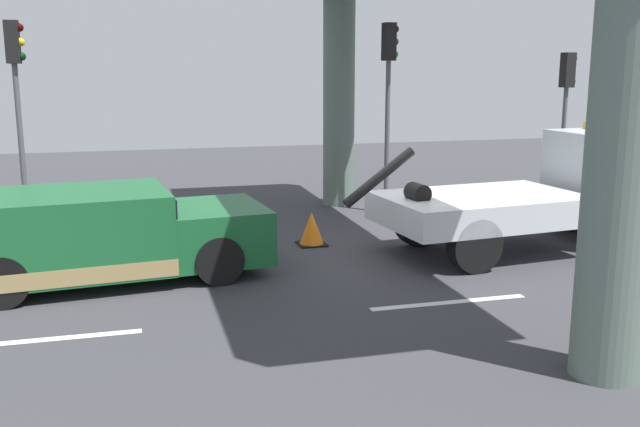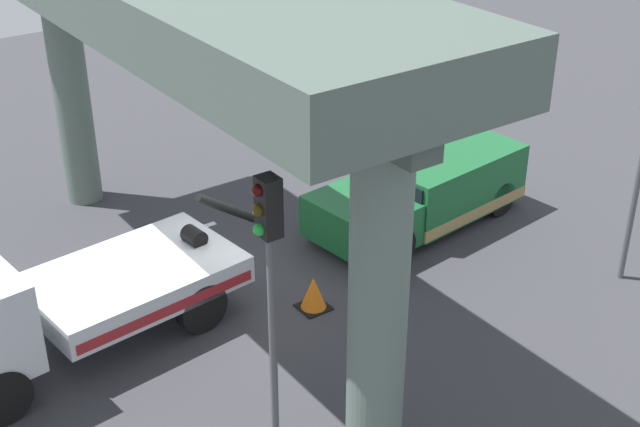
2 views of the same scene
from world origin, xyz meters
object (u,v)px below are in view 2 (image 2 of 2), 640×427
tow_truck_white (35,305)px  towed_van_green (425,190)px  traffic_light_far (269,260)px  traffic_cone_orange (313,294)px

tow_truck_white → towed_van_green: size_ratio=1.36×
towed_van_green → traffic_light_far: bearing=31.9°
towed_van_green → traffic_cone_orange: size_ratio=7.78×
towed_van_green → traffic_light_far: 8.47m
tow_truck_white → towed_van_green: tow_truck_white is taller
tow_truck_white → traffic_light_far: size_ratio=1.57×
towed_van_green → traffic_cone_orange: bearing=19.7°
tow_truck_white → traffic_cone_orange: (-4.90, 1.40, -0.87)m
towed_van_green → traffic_light_far: (6.84, 4.25, 2.61)m
tow_truck_white → traffic_cone_orange: size_ratio=10.59×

